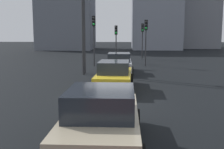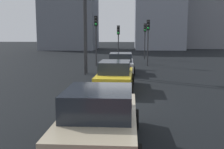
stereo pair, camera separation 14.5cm
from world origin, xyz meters
name	(u,v)px [view 1 (the left image)]	position (x,y,z in m)	size (l,w,h in m)	color
ground_plane	(113,100)	(0.00, 0.00, -0.10)	(160.00, 160.00, 0.20)	black
car_silver_lead	(119,63)	(8.29, -0.09, 0.72)	(4.65, 2.06, 1.49)	#A8AAB2
car_yellow_second	(114,76)	(1.92, 0.02, 0.73)	(4.72, 2.07, 1.52)	gold
car_beige_third	(101,119)	(-5.81, 0.04, 0.76)	(4.55, 2.12, 1.58)	tan
traffic_light_near_left	(116,36)	(15.91, 0.39, 2.66)	(0.32, 0.28, 3.68)	#2D2D30
traffic_light_near_right	(94,30)	(12.48, 2.24, 3.18)	(0.32, 0.29, 4.43)	#2D2D30
traffic_light_far_left	(146,33)	(12.71, -2.35, 2.94)	(0.32, 0.29, 4.09)	#2D2D30
traffic_light_far_right	(142,34)	(19.33, -2.43, 2.87)	(0.32, 0.28, 3.98)	#2D2D30
street_lamp_kerbside	(84,14)	(7.92, 2.44, 4.33)	(0.56, 0.36, 7.36)	#2D2D30
street_lamp_far	(83,6)	(7.23, 2.43, 4.79)	(0.56, 0.36, 8.24)	#2D2D30
building_facade_left	(195,7)	(44.89, -14.00, 7.86)	(8.57, 8.11, 15.71)	slate
building_facade_center	(155,5)	(41.87, -6.00, 8.11)	(12.69, 8.42, 16.21)	gray
building_facade_right	(66,2)	(38.83, 10.00, 8.39)	(9.27, 9.37, 16.79)	slate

